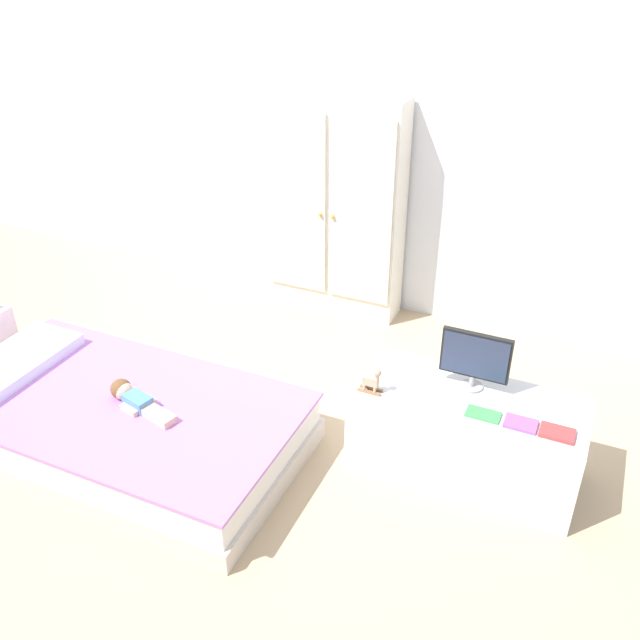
% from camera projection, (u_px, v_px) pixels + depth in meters
% --- Properties ---
extents(ground_plane, '(10.00, 10.00, 0.02)m').
position_uv_depth(ground_plane, '(232.00, 437.00, 3.32)').
color(ground_plane, tan).
extents(back_wall, '(6.40, 0.05, 2.70)m').
position_uv_depth(back_wall, '(358.00, 89.00, 3.87)').
color(back_wall, silver).
rests_on(back_wall, ground_plane).
extents(bed, '(1.68, 0.92, 0.26)m').
position_uv_depth(bed, '(123.00, 423.00, 3.20)').
color(bed, beige).
rests_on(bed, ground_plane).
extents(pillow, '(0.32, 0.66, 0.06)m').
position_uv_depth(pillow, '(13.00, 363.00, 3.34)').
color(pillow, silver).
rests_on(pillow, bed).
extents(doll, '(0.39, 0.17, 0.10)m').
position_uv_depth(doll, '(131.00, 397.00, 3.10)').
color(doll, '#4C84C6').
rests_on(doll, bed).
extents(wardrobe, '(0.83, 0.27, 1.35)m').
position_uv_depth(wardrobe, '(335.00, 208.00, 4.11)').
color(wardrobe, white).
rests_on(wardrobe, ground_plane).
extents(tv_stand, '(0.99, 0.44, 0.41)m').
position_uv_depth(tv_stand, '(466.00, 434.00, 3.01)').
color(tv_stand, silver).
rests_on(tv_stand, ground_plane).
extents(tv_monitor, '(0.30, 0.10, 0.27)m').
position_uv_depth(tv_monitor, '(475.00, 358.00, 2.89)').
color(tv_monitor, '#99999E').
rests_on(tv_monitor, tv_stand).
extents(rocking_horse_toy, '(0.10, 0.04, 0.13)m').
position_uv_depth(rocking_horse_toy, '(373.00, 381.00, 2.91)').
color(rocking_horse_toy, '#8E6642').
rests_on(rocking_horse_toy, tv_stand).
extents(book_green, '(0.14, 0.08, 0.01)m').
position_uv_depth(book_green, '(483.00, 414.00, 2.80)').
color(book_green, '#429E51').
rests_on(book_green, tv_stand).
extents(book_purple, '(0.13, 0.09, 0.01)m').
position_uv_depth(book_purple, '(521.00, 424.00, 2.75)').
color(book_purple, '#8E51B2').
rests_on(book_purple, tv_stand).
extents(book_red, '(0.14, 0.09, 0.02)m').
position_uv_depth(book_red, '(557.00, 433.00, 2.69)').
color(book_red, '#CC3838').
rests_on(book_red, tv_stand).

